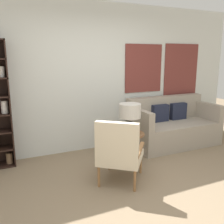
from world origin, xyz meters
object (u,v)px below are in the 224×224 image
couch (172,127)px  side_table (129,136)px  armchair (119,150)px  table_lamp (130,114)px

couch → side_table: 1.33m
couch → armchair: bearing=-148.3°
side_table → table_lamp: 0.37m
side_table → armchair: bearing=-128.8°
armchair → couch: size_ratio=0.53×
table_lamp → couch: bearing=19.1°
couch → table_lamp: size_ratio=3.64×
armchair → table_lamp: size_ratio=1.92×
armchair → side_table: size_ratio=1.81×
couch → side_table: couch is taller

